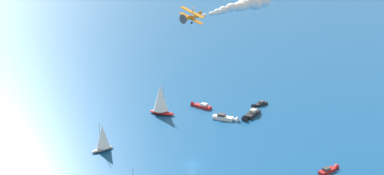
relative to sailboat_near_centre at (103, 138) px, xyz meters
name	(u,v)px	position (x,y,z in m)	size (l,w,h in m)	color
ground_plane	(192,164)	(-25.36, 8.18, -3.98)	(2000.00, 2000.00, 0.00)	navy
sailboat_near_centre	(103,138)	(0.00, 0.00, 0.00)	(6.54, 5.59, 8.72)	#9E9993
motorboat_far_port	(226,118)	(-36.19, -23.48, -3.32)	(8.72, 4.97, 2.46)	white
motorboat_far_stbd	(200,106)	(-27.73, -34.90, -3.38)	(7.49, 6.02, 2.24)	#B21E1E
motorboat_offshore	(251,115)	(-44.35, -26.03, -3.24)	(7.08, 9.24, 2.73)	black
motorboat_ahead	(329,170)	(-61.44, 11.96, -3.47)	(6.24, 5.36, 1.91)	#B21E1E
motorboat_mid_cluster	(259,104)	(-48.24, -36.70, -3.47)	(6.18, 5.35, 1.89)	black
sailboat_outer_ring_a	(161,99)	(-14.50, -28.23, 1.30)	(9.27, 6.39, 11.57)	#B21E1E
biplane_lead	(191,17)	(-25.20, 8.42, 36.24)	(6.49, 6.77, 3.80)	orange
wingwalker_lead	(193,8)	(-25.63, 8.80, 38.36)	(0.78, 0.69, 1.78)	white
smoke_trail_lead	(250,4)	(-41.29, -10.51, 36.24)	(21.80, 24.73, 5.28)	silver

